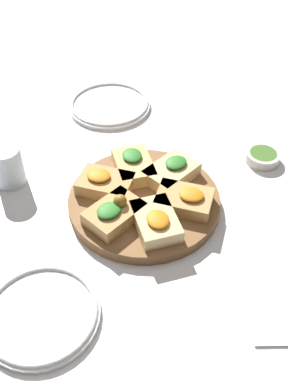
% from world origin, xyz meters
% --- Properties ---
extents(ground_plane, '(3.00, 3.00, 0.00)m').
position_xyz_m(ground_plane, '(0.00, 0.00, 0.00)').
color(ground_plane, white).
extents(serving_board, '(0.31, 0.31, 0.02)m').
position_xyz_m(serving_board, '(0.00, 0.00, 0.01)').
color(serving_board, brown).
rests_on(serving_board, ground_plane).
extents(focaccia_slice_0, '(0.12, 0.13, 0.04)m').
position_xyz_m(focaccia_slice_0, '(0.05, 0.07, 0.04)').
color(focaccia_slice_0, tan).
rests_on(focaccia_slice_0, serving_board).
extents(focaccia_slice_1, '(0.12, 0.13, 0.05)m').
position_xyz_m(focaccia_slice_1, '(-0.04, 0.07, 0.04)').
color(focaccia_slice_1, tan).
rests_on(focaccia_slice_1, serving_board).
extents(focaccia_slice_2, '(0.11, 0.08, 0.04)m').
position_xyz_m(focaccia_slice_2, '(-0.08, -0.00, 0.04)').
color(focaccia_slice_2, '#E5C689').
rests_on(focaccia_slice_2, serving_board).
extents(focaccia_slice_3, '(0.12, 0.13, 0.04)m').
position_xyz_m(focaccia_slice_3, '(-0.04, -0.07, 0.04)').
color(focaccia_slice_3, tan).
rests_on(focaccia_slice_3, serving_board).
extents(focaccia_slice_4, '(0.12, 0.13, 0.04)m').
position_xyz_m(focaccia_slice_4, '(0.04, -0.07, 0.04)').
color(focaccia_slice_4, '#E5C689').
rests_on(focaccia_slice_4, serving_board).
extents(focaccia_slice_5, '(0.11, 0.08, 0.04)m').
position_xyz_m(focaccia_slice_5, '(0.08, -0.00, 0.04)').
color(focaccia_slice_5, '#DBB775').
rests_on(focaccia_slice_5, serving_board).
extents(plate_left, '(0.20, 0.20, 0.02)m').
position_xyz_m(plate_left, '(-0.21, 0.23, 0.01)').
color(plate_left, white).
rests_on(plate_left, ground_plane).
extents(plate_right, '(0.22, 0.22, 0.02)m').
position_xyz_m(plate_right, '(0.38, -0.01, 0.01)').
color(plate_right, white).
rests_on(plate_right, ground_plane).
extents(water_glass, '(0.07, 0.07, 0.09)m').
position_xyz_m(water_glass, '(0.15, 0.26, 0.04)').
color(water_glass, silver).
rests_on(water_glass, ground_plane).
extents(napkin_stack, '(0.12, 0.11, 0.01)m').
position_xyz_m(napkin_stack, '(-0.31, -0.14, 0.00)').
color(napkin_stack, white).
rests_on(napkin_stack, ground_plane).
extents(dipping_bowl, '(0.08, 0.08, 0.02)m').
position_xyz_m(dipping_bowl, '(0.07, -0.30, 0.01)').
color(dipping_bowl, silver).
rests_on(dipping_bowl, ground_plane).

